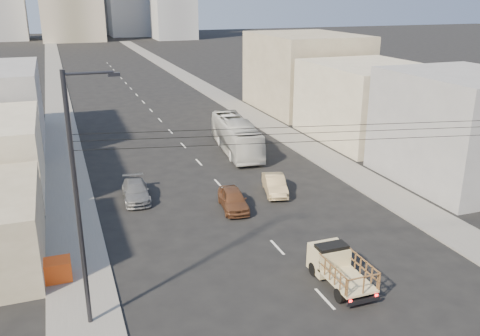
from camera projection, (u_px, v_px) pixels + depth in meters
ground at (345, 321)px, 24.33m from camera, size 420.00×420.00×0.00m
sidewalk_left at (56, 91)px, 82.74m from camera, size 3.50×180.00×0.12m
sidewalk_right at (196, 82)px, 90.36m from camera, size 3.50×180.00×0.12m
lane_dashes at (147, 106)px, 71.45m from camera, size 0.15×104.00×0.01m
flatbed_pickup at (339, 265)px, 27.18m from camera, size 1.95×4.41×1.90m
city_bus at (236, 136)px, 50.25m from camera, size 3.92×11.83×3.23m
sedan_brown at (233, 199)px, 36.87m from camera, size 2.30×4.56×1.49m
sedan_tan at (275, 185)px, 39.85m from camera, size 2.55×4.57×1.43m
sedan_grey at (136, 191)px, 38.58m from camera, size 2.23×4.84×1.37m
streetlamp_left at (79, 198)px, 22.11m from camera, size 2.36×0.25×12.00m
overhead_wires at (341, 133)px, 22.77m from camera, size 23.01×5.02×0.72m
crate_stack at (54, 270)px, 27.47m from camera, size 1.80×1.20×1.14m
bldg_right_near at (461, 128)px, 41.49m from camera, size 10.00×12.00×9.00m
bldg_right_mid at (369, 102)px, 54.26m from camera, size 11.00×14.00×8.00m
bldg_right_far at (305, 72)px, 68.32m from camera, size 12.00×16.00×10.00m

